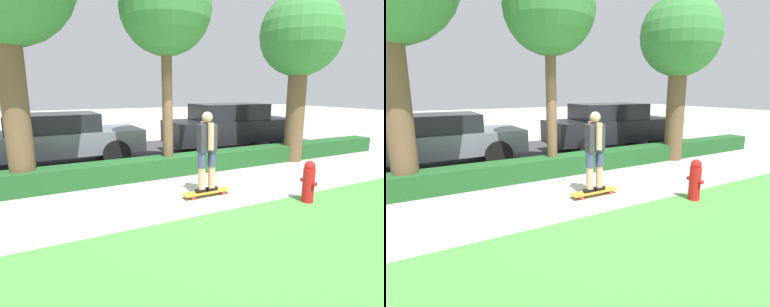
# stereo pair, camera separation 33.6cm
# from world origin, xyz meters

# --- Properties ---
(ground_plane) EXTENTS (60.00, 60.00, 0.00)m
(ground_plane) POSITION_xyz_m (0.00, 0.00, 0.00)
(ground_plane) COLOR #ADA89E
(grass_lawn_strip) EXTENTS (14.55, 4.00, 0.01)m
(grass_lawn_strip) POSITION_xyz_m (0.00, -3.00, 0.01)
(grass_lawn_strip) COLOR #47933D
(grass_lawn_strip) RESTS_ON ground_plane
(street_asphalt) EXTENTS (14.55, 5.00, 0.01)m
(street_asphalt) POSITION_xyz_m (0.00, 4.20, 0.00)
(street_asphalt) COLOR #38383A
(street_asphalt) RESTS_ON ground_plane
(hedge_row) EXTENTS (14.55, 0.60, 0.47)m
(hedge_row) POSITION_xyz_m (0.00, 1.60, 0.24)
(hedge_row) COLOR #1E5123
(hedge_row) RESTS_ON ground_plane
(skateboard) EXTENTS (1.01, 0.24, 0.10)m
(skateboard) POSITION_xyz_m (-0.09, -0.18, 0.08)
(skateboard) COLOR gold
(skateboard) RESTS_ON ground_plane
(skater_person) EXTENTS (0.49, 0.41, 1.60)m
(skater_person) POSITION_xyz_m (-0.09, -0.18, 0.95)
(skater_person) COLOR black
(skater_person) RESTS_ON skateboard
(tree_mid) EXTENTS (2.12, 2.12, 5.00)m
(tree_mid) POSITION_xyz_m (-0.19, 1.65, 3.89)
(tree_mid) COLOR brown
(tree_mid) RESTS_ON ground_plane
(tree_far) EXTENTS (2.29, 2.29, 4.77)m
(tree_far) POSITION_xyz_m (3.78, 1.42, 3.48)
(tree_far) COLOR brown
(tree_far) RESTS_ON ground_plane
(parked_car_front) EXTENTS (4.46, 1.95, 1.47)m
(parked_car_front) POSITION_xyz_m (-2.59, 3.79, 0.80)
(parked_car_front) COLOR slate
(parked_car_front) RESTS_ON ground_plane
(parked_car_middle) EXTENTS (4.77, 1.92, 1.64)m
(parked_car_middle) POSITION_xyz_m (3.01, 3.65, 0.86)
(parked_car_middle) COLOR black
(parked_car_middle) RESTS_ON ground_plane
(fire_hydrant) EXTENTS (0.22, 0.35, 0.81)m
(fire_hydrant) POSITION_xyz_m (1.47, -1.33, 0.41)
(fire_hydrant) COLOR red
(fire_hydrant) RESTS_ON ground_plane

